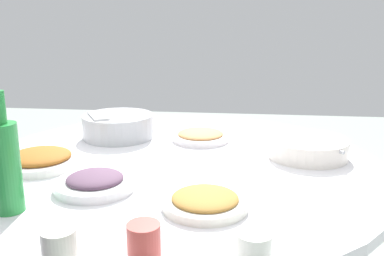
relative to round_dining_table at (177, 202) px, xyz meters
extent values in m
cylinder|color=silver|center=(0.00, 0.00, 0.13)|extent=(1.34, 1.34, 0.03)
cylinder|color=#B2B5BA|center=(-0.25, -0.27, 0.19)|extent=(0.28, 0.28, 0.09)
ellipsoid|color=white|center=(-0.25, -0.27, 0.20)|extent=(0.23, 0.23, 0.10)
cube|color=white|center=(-0.22, -0.33, 0.24)|extent=(0.16, 0.12, 0.01)
cylinder|color=white|center=(-0.09, 0.43, 0.18)|extent=(0.27, 0.27, 0.06)
cylinder|color=black|center=(-0.09, 0.43, 0.18)|extent=(0.24, 0.24, 0.04)
cylinder|color=silver|center=(-0.09, 0.43, 0.20)|extent=(0.24, 0.19, 0.01)
cylinder|color=white|center=(0.26, -0.19, 0.16)|extent=(0.22, 0.22, 0.03)
ellipsoid|color=#583D54|center=(0.26, -0.19, 0.18)|extent=(0.16, 0.16, 0.03)
cylinder|color=white|center=(-0.25, 0.06, 0.16)|extent=(0.22, 0.22, 0.02)
ellipsoid|color=tan|center=(-0.25, 0.06, 0.17)|extent=(0.17, 0.17, 0.03)
cylinder|color=white|center=(0.10, -0.42, 0.16)|extent=(0.25, 0.25, 0.03)
ellipsoid|color=#96551D|center=(0.10, -0.42, 0.18)|extent=(0.20, 0.20, 0.04)
cylinder|color=silver|center=(0.34, 0.12, 0.16)|extent=(0.21, 0.21, 0.02)
ellipsoid|color=#A47633|center=(0.34, 0.12, 0.17)|extent=(0.17, 0.17, 0.03)
cylinder|color=#268E3C|center=(0.41, -0.35, 0.26)|extent=(0.07, 0.07, 0.22)
cylinder|color=silver|center=(0.61, -0.14, 0.18)|extent=(0.07, 0.07, 0.07)
cylinder|color=#C64941|center=(0.57, 0.02, 0.18)|extent=(0.07, 0.07, 0.07)
cylinder|color=white|center=(0.55, 0.24, 0.17)|extent=(0.07, 0.07, 0.05)
camera|label=1|loc=(1.30, 0.20, 0.61)|focal=39.39mm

